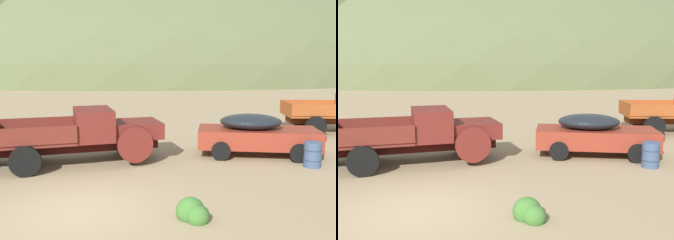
# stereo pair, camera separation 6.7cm
# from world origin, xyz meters

# --- Properties ---
(ground_plane) EXTENTS (300.00, 300.00, 0.00)m
(ground_plane) POSITION_xyz_m (0.00, 0.00, 0.00)
(ground_plane) COLOR #998460
(hill_distant) EXTENTS (119.01, 82.94, 45.30)m
(hill_distant) POSITION_xyz_m (17.35, 76.11, 0.00)
(hill_distant) COLOR #56603D
(hill_distant) RESTS_ON ground
(truck_oxblood) EXTENTS (5.88, 3.00, 1.89)m
(truck_oxblood) POSITION_xyz_m (0.24, 4.51, 1.00)
(truck_oxblood) COLOR black
(truck_oxblood) RESTS_ON ground
(car_rust_red) EXTENTS (4.94, 3.05, 1.57)m
(car_rust_red) POSITION_xyz_m (6.51, 4.39, 0.82)
(car_rust_red) COLOR maroon
(car_rust_red) RESTS_ON ground
(oil_drum_by_truck) EXTENTS (0.61, 0.61, 0.85)m
(oil_drum_by_truck) POSITION_xyz_m (7.56, 2.57, 0.43)
(oil_drum_by_truck) COLOR #384C6B
(oil_drum_by_truck) RESTS_ON ground
(bush_front_right) EXTENTS (1.12, 0.98, 1.00)m
(bush_front_right) POSITION_xyz_m (-0.33, 10.55, 0.24)
(bush_front_right) COLOR #3D702D
(bush_front_right) RESTS_ON ground
(bush_back_edge) EXTENTS (0.92, 0.93, 0.77)m
(bush_back_edge) POSITION_xyz_m (1.40, 8.34, 0.20)
(bush_back_edge) COLOR #5B8E42
(bush_back_edge) RESTS_ON ground
(bush_front_left) EXTENTS (0.71, 0.78, 0.64)m
(bush_front_left) POSITION_xyz_m (2.59, -0.95, 0.16)
(bush_front_left) COLOR #3D702D
(bush_front_left) RESTS_ON ground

